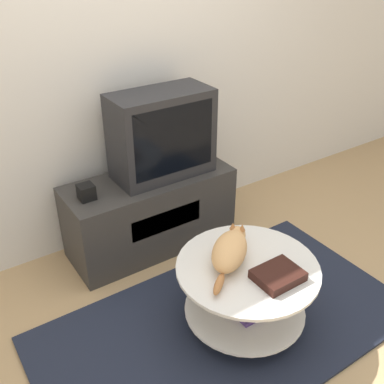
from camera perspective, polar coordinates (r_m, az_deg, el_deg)
ground_plane at (r=2.64m, az=4.23°, el=-16.65°), size 12.00×12.00×0.00m
wall_back at (r=2.92m, az=-10.14°, el=17.46°), size 8.00×0.05×2.60m
rug at (r=2.63m, az=4.24°, el=-16.50°), size 2.04×1.13×0.02m
tv_stand at (r=3.08m, az=-5.30°, el=-2.57°), size 1.12×0.45×0.53m
tv at (r=2.88m, az=-3.85°, el=7.30°), size 0.64×0.32×0.56m
speaker at (r=2.75m, az=-13.27°, el=-0.01°), size 0.09×0.09×0.09m
coffee_table at (r=2.47m, az=6.90°, el=-11.96°), size 0.75×0.75×0.40m
dvd_box at (r=2.30m, az=10.85°, el=-10.35°), size 0.23×0.18×0.05m
cat at (r=2.35m, az=4.85°, el=-7.37°), size 0.43×0.37×0.14m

